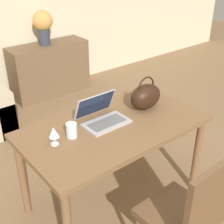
# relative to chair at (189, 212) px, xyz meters

# --- Properties ---
(dining_table) EXTENTS (1.45, 0.81, 0.77)m
(dining_table) POSITION_rel_chair_xyz_m (0.04, 0.81, 0.17)
(dining_table) COLOR brown
(dining_table) RESTS_ON ground_plane
(chair) EXTENTS (0.45, 0.45, 0.94)m
(chair) POSITION_rel_chair_xyz_m (0.00, 0.00, 0.00)
(chair) COLOR brown
(chair) RESTS_ON ground_plane
(sideboard) EXTENTS (1.15, 0.40, 0.76)m
(sideboard) POSITION_rel_chair_xyz_m (0.71, 3.15, -0.13)
(sideboard) COLOR brown
(sideboard) RESTS_ON ground_plane
(laptop) EXTENTS (0.36, 0.30, 0.21)m
(laptop) POSITION_rel_chair_xyz_m (-0.00, 0.92, 0.32)
(laptop) COLOR #ADADB2
(laptop) RESTS_ON dining_table
(drinking_glass) EXTENTS (0.08, 0.08, 0.11)m
(drinking_glass) POSITION_rel_chair_xyz_m (-0.31, 0.87, 0.32)
(drinking_glass) COLOR silver
(drinking_glass) RESTS_ON dining_table
(wine_glass) EXTENTS (0.08, 0.08, 0.14)m
(wine_glass) POSITION_rel_chair_xyz_m (-0.46, 0.86, 0.36)
(wine_glass) COLOR silver
(wine_glass) RESTS_ON dining_table
(handbag) EXTENTS (0.30, 0.19, 0.29)m
(handbag) POSITION_rel_chair_xyz_m (0.42, 0.86, 0.38)
(handbag) COLOR black
(handbag) RESTS_ON dining_table
(flower_vase) EXTENTS (0.27, 0.27, 0.47)m
(flower_vase) POSITION_rel_chair_xyz_m (0.67, 3.13, 0.54)
(flower_vase) COLOR #333847
(flower_vase) RESTS_ON sideboard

